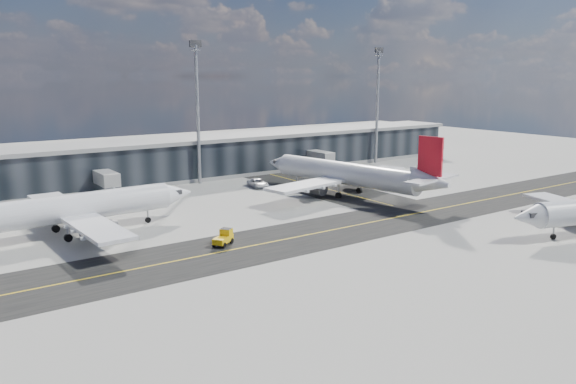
# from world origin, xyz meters

# --- Properties ---
(ground) EXTENTS (300.00, 300.00, 0.00)m
(ground) POSITION_xyz_m (0.00, 0.00, 0.00)
(ground) COLOR gray
(ground) RESTS_ON ground
(taxiway_lanes) EXTENTS (180.00, 63.00, 0.03)m
(taxiway_lanes) POSITION_xyz_m (3.91, 10.74, 0.01)
(taxiway_lanes) COLOR black
(taxiway_lanes) RESTS_ON ground
(terminal_concourse) EXTENTS (152.00, 19.80, 8.80)m
(terminal_concourse) POSITION_xyz_m (0.04, 54.93, 4.09)
(terminal_concourse) COLOR black
(terminal_concourse) RESTS_ON ground
(floodlight_masts) EXTENTS (102.50, 0.70, 28.90)m
(floodlight_masts) POSITION_xyz_m (0.00, 48.00, 15.61)
(floodlight_masts) COLOR gray
(floodlight_masts) RESTS_ON ground
(airliner_af) EXTENTS (39.16, 33.36, 11.61)m
(airliner_af) POSITION_xyz_m (-33.10, 22.73, 3.84)
(airliner_af) COLOR white
(airliner_af) RESTS_ON ground
(airliner_redtail) EXTENTS (35.55, 41.46, 12.32)m
(airliner_redtail) POSITION_xyz_m (17.17, 21.05, 4.07)
(airliner_redtail) COLOR white
(airliner_redtail) RESTS_ON ground
(baggage_tug) EXTENTS (3.58, 3.14, 2.06)m
(baggage_tug) POSITION_xyz_m (-16.77, 6.57, 1.03)
(baggage_tug) COLOR yellow
(baggage_tug) RESTS_ON ground
(service_van) EXTENTS (3.66, 6.36, 1.67)m
(service_van) POSITION_xyz_m (7.76, 37.61, 0.83)
(service_van) COLOR white
(service_van) RESTS_ON ground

